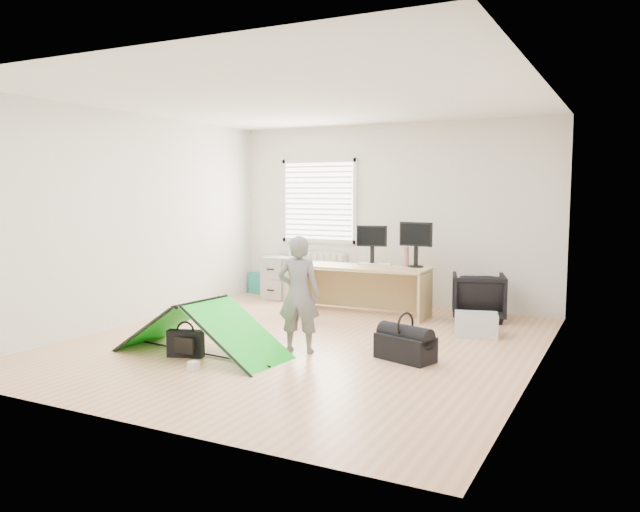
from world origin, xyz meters
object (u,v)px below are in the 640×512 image
at_px(storage_crate, 476,325).
at_px(office_chair, 478,296).
at_px(monitor_left, 372,250).
at_px(thermos, 406,257).
at_px(person, 299,294).
at_px(laptop_bag, 186,344).
at_px(monitor_right, 416,251).
at_px(kite, 201,328).
at_px(desk, 358,290).
at_px(duffel_bag, 405,348).
at_px(filing_cabinet, 280,277).

bearing_deg(storage_crate, office_chair, 101.32).
xyz_separation_m(monitor_left, thermos, (0.50, 0.01, -0.07)).
distance_m(person, storage_crate, 2.25).
height_order(storage_crate, laptop_bag, laptop_bag).
distance_m(monitor_right, person, 2.53).
distance_m(monitor_left, kite, 3.16).
xyz_separation_m(desk, storage_crate, (1.79, -0.62, -0.20)).
bearing_deg(storage_crate, kite, -137.94).
distance_m(kite, duffel_bag, 2.13).
bearing_deg(monitor_left, monitor_right, -17.35).
bearing_deg(laptop_bag, storage_crate, 24.86).
height_order(desk, kite, desk).
distance_m(filing_cabinet, storage_crate, 3.61).
bearing_deg(storage_crate, thermos, 143.00).
bearing_deg(monitor_left, thermos, -15.96).
xyz_separation_m(filing_cabinet, duffel_bag, (3.00, -2.59, -0.21)).
relative_size(person, laptop_bag, 3.32).
bearing_deg(desk, person, -83.75).
height_order(filing_cabinet, person, person).
xyz_separation_m(kite, storage_crate, (2.37, 2.14, -0.15)).
bearing_deg(monitor_right, office_chair, 12.32).
relative_size(desk, storage_crate, 3.97).
distance_m(desk, monitor_right, 0.97).
relative_size(desk, monitor_left, 4.62).
bearing_deg(storage_crate, monitor_right, 139.74).
bearing_deg(thermos, laptop_bag, -111.76).
xyz_separation_m(monitor_right, laptop_bag, (-1.42, -3.18, -0.76)).
bearing_deg(filing_cabinet, duffel_bag, -49.43).
xyz_separation_m(filing_cabinet, monitor_left, (1.71, -0.32, 0.54)).
bearing_deg(duffel_bag, desk, 143.13).
height_order(monitor_right, office_chair, monitor_right).
relative_size(desk, filing_cabinet, 2.91).
relative_size(filing_cabinet, duffel_bag, 1.14).
height_order(filing_cabinet, thermos, thermos).
bearing_deg(monitor_left, filing_cabinet, 152.49).
distance_m(monitor_left, storage_crate, 2.04).
height_order(desk, monitor_left, monitor_left).
relative_size(monitor_left, person, 0.34).
bearing_deg(monitor_left, person, -102.81).
relative_size(filing_cabinet, laptop_bag, 1.80).
relative_size(desk, person, 1.58).
bearing_deg(filing_cabinet, office_chair, -13.00).
relative_size(storage_crate, duffel_bag, 0.84).
xyz_separation_m(desk, person, (0.27, -2.21, 0.29)).
height_order(desk, filing_cabinet, filing_cabinet).
xyz_separation_m(thermos, person, (-0.32, -2.48, -0.18)).
bearing_deg(kite, office_chair, 61.70).
distance_m(desk, monitor_left, 0.61).
height_order(monitor_left, monitor_right, monitor_right).
bearing_deg(laptop_bag, desk, 58.83).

